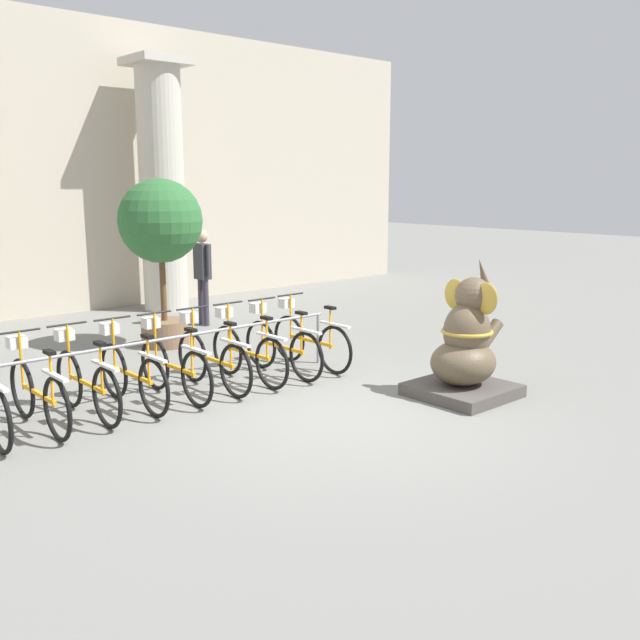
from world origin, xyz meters
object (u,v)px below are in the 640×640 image
at_px(bicycle_8, 310,339).
at_px(elephant_statue, 466,350).
at_px(bicycle_5, 212,358).
at_px(bicycle_1, 37,392).
at_px(bicycle_2, 86,382).
at_px(bicycle_4, 173,366).
at_px(bicycle_6, 247,352).
at_px(bicycle_7, 281,346).
at_px(potted_tree, 161,232).
at_px(person_pedestrian, 202,268).
at_px(bicycle_3, 131,373).

xyz_separation_m(bicycle_8, elephant_statue, (0.54, -2.40, 0.18)).
bearing_deg(bicycle_5, bicycle_1, -179.74).
xyz_separation_m(bicycle_2, bicycle_4, (1.14, -0.02, 0.00)).
bearing_deg(bicycle_6, elephant_statue, -54.77).
relative_size(bicycle_4, bicycle_7, 1.00).
distance_m(bicycle_1, bicycle_2, 0.57).
xyz_separation_m(elephant_statue, potted_tree, (-1.44, 5.06, 1.29)).
xyz_separation_m(bicycle_2, bicycle_6, (2.28, -0.03, 0.00)).
xyz_separation_m(bicycle_6, bicycle_7, (0.57, -0.03, 0.00)).
relative_size(bicycle_2, bicycle_8, 1.00).
bearing_deg(bicycle_1, bicycle_2, 3.56).
relative_size(bicycle_1, bicycle_6, 1.00).
relative_size(bicycle_6, person_pedestrian, 0.95).
xyz_separation_m(bicycle_2, bicycle_3, (0.57, -0.01, 0.00)).
relative_size(bicycle_2, bicycle_4, 1.00).
bearing_deg(potted_tree, person_pedestrian, 36.08).
xyz_separation_m(bicycle_1, bicycle_2, (0.57, 0.04, 0.00)).
height_order(bicycle_7, person_pedestrian, person_pedestrian).
height_order(bicycle_2, bicycle_5, same).
distance_m(elephant_statue, person_pedestrian, 6.12).
bearing_deg(bicycle_5, elephant_statue, -46.67).
bearing_deg(bicycle_2, bicycle_4, -1.24).
distance_m(bicycle_2, bicycle_8, 3.42).
relative_size(bicycle_2, bicycle_5, 1.00).
relative_size(bicycle_7, person_pedestrian, 0.95).
distance_m(bicycle_2, elephant_statue, 4.65).
bearing_deg(potted_tree, bicycle_7, -83.20).
bearing_deg(bicycle_8, bicycle_2, 179.77).
relative_size(bicycle_5, bicycle_8, 1.00).
relative_size(bicycle_5, potted_tree, 0.63).
bearing_deg(bicycle_4, bicycle_2, 178.76).
distance_m(bicycle_1, person_pedestrian, 5.90).
height_order(bicycle_3, person_pedestrian, person_pedestrian).
bearing_deg(elephant_statue, bicycle_7, 115.29).
xyz_separation_m(person_pedestrian, potted_tree, (-1.42, -1.04, 0.79)).
height_order(bicycle_3, bicycle_5, same).
bearing_deg(bicycle_2, elephant_statue, -31.35).
height_order(elephant_statue, potted_tree, potted_tree).
distance_m(bicycle_4, potted_tree, 3.35).
bearing_deg(person_pedestrian, elephant_statue, -89.87).
relative_size(bicycle_6, bicycle_7, 1.00).
height_order(bicycle_8, person_pedestrian, person_pedestrian).
bearing_deg(bicycle_5, bicycle_8, 0.38).
height_order(bicycle_5, bicycle_7, same).
height_order(bicycle_4, person_pedestrian, person_pedestrian).
height_order(bicycle_6, bicycle_7, same).
bearing_deg(person_pedestrian, bicycle_5, -121.16).
distance_m(bicycle_1, bicycle_6, 2.85).
distance_m(bicycle_6, potted_tree, 3.07).
relative_size(bicycle_1, bicycle_3, 1.00).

